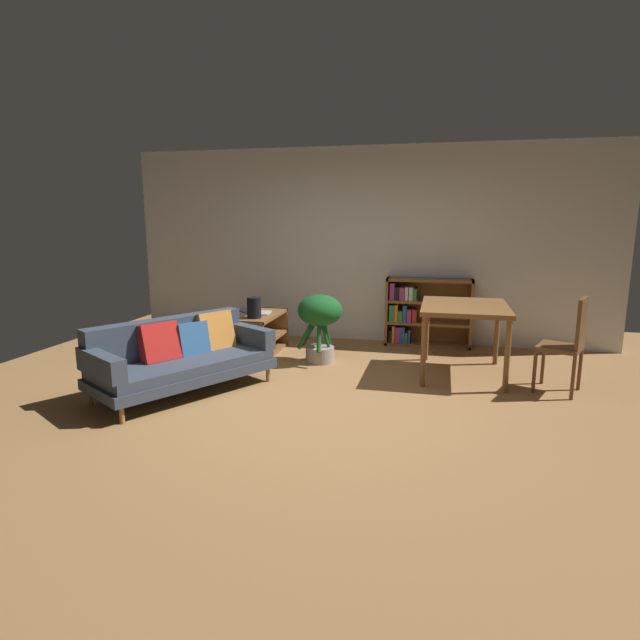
{
  "coord_description": "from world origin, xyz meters",
  "views": [
    {
      "loc": [
        1.07,
        -4.57,
        1.73
      ],
      "look_at": [
        -0.13,
        0.51,
        0.7
      ],
      "focal_mm": 28.94,
      "sensor_mm": 36.0,
      "label": 1
    }
  ],
  "objects": [
    {
      "name": "media_console",
      "position": [
        -1.14,
        1.59,
        0.25
      ],
      "size": [
        0.37,
        1.03,
        0.52
      ],
      "color": "brown",
      "rests_on": "ground_plane"
    },
    {
      "name": "bookshelf",
      "position": [
        0.82,
        2.53,
        0.46
      ],
      "size": [
        1.16,
        0.28,
        0.93
      ],
      "color": "brown",
      "rests_on": "ground_plane"
    },
    {
      "name": "ground_plane",
      "position": [
        0.0,
        0.0,
        0.0
      ],
      "size": [
        8.16,
        8.16,
        0.0
      ],
      "primitive_type": "plane",
      "color": "#9E7042"
    },
    {
      "name": "open_laptop",
      "position": [
        -1.24,
        1.64,
        0.53
      ],
      "size": [
        0.43,
        0.35,
        0.06
      ],
      "color": "silver",
      "rests_on": "media_console"
    },
    {
      "name": "back_wall_panel",
      "position": [
        0.0,
        2.7,
        1.35
      ],
      "size": [
        6.8,
        0.1,
        2.7
      ],
      "primitive_type": "cube",
      "color": "silver",
      "rests_on": "ground_plane"
    },
    {
      "name": "desk_speaker",
      "position": [
        -1.16,
        1.34,
        0.64
      ],
      "size": [
        0.17,
        0.17,
        0.26
      ],
      "color": "black",
      "rests_on": "media_console"
    },
    {
      "name": "dining_chair_near",
      "position": [
        2.32,
        0.82,
        0.54
      ],
      "size": [
        0.51,
        0.51,
        0.97
      ],
      "color": "brown",
      "rests_on": "ground_plane"
    },
    {
      "name": "dining_table",
      "position": [
        1.33,
        1.22,
        0.71
      ],
      "size": [
        0.92,
        1.16,
        0.79
      ],
      "color": "brown",
      "rests_on": "ground_plane"
    },
    {
      "name": "fabric_couch",
      "position": [
        -1.46,
        0.01,
        0.37
      ],
      "size": [
        1.58,
        1.93,
        0.75
      ],
      "color": "olive",
      "rests_on": "ground_plane"
    },
    {
      "name": "potted_floor_plant",
      "position": [
        -0.34,
        1.36,
        0.54
      ],
      "size": [
        0.54,
        0.56,
        0.83
      ],
      "color": "#9E9389",
      "rests_on": "ground_plane"
    }
  ]
}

